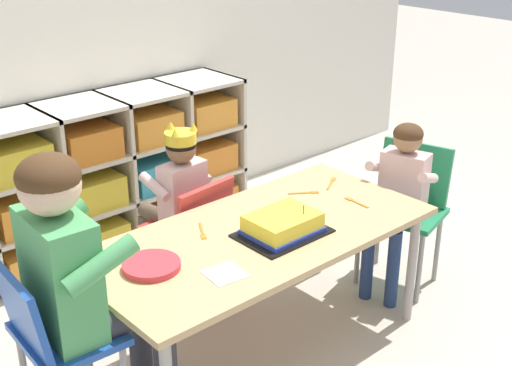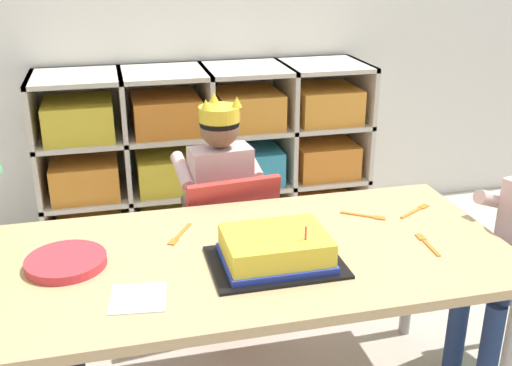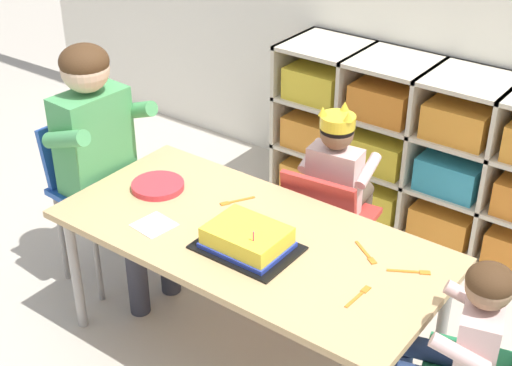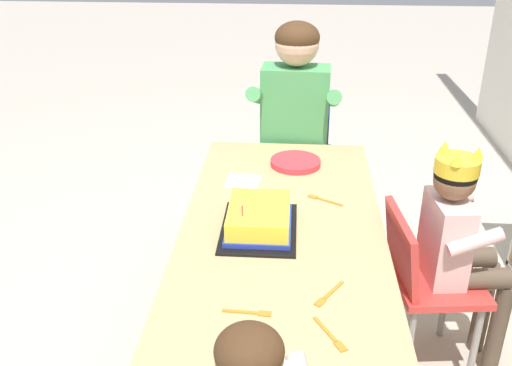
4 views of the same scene
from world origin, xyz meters
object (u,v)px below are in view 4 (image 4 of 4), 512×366
(fork_scattered_mid_table, at_px, (323,200))
(adult_helper_seated, at_px, (294,116))
(classroom_chair_blue, at_px, (423,275))
(child_with_crown, at_px, (459,237))
(fork_by_napkin, at_px, (250,313))
(activity_table, at_px, (282,234))
(birthday_cake_on_tray, at_px, (259,220))
(fork_near_child_seat, at_px, (331,336))
(classroom_chair_adult_side, at_px, (294,151))
(paper_plate_stack, at_px, (296,162))
(fork_near_cake_tray, at_px, (328,295))

(fork_scattered_mid_table, bearing_deg, adult_helper_seated, 131.54)
(classroom_chair_blue, relative_size, adult_helper_seated, 0.57)
(classroom_chair_blue, distance_m, child_with_crown, 0.18)
(classroom_chair_blue, distance_m, fork_by_napkin, 0.74)
(activity_table, height_order, birthday_cake_on_tray, birthday_cake_on_tray)
(fork_near_child_seat, bearing_deg, classroom_chair_adult_side, -25.87)
(activity_table, height_order, fork_by_napkin, fork_by_napkin)
(fork_near_child_seat, bearing_deg, paper_plate_stack, -24.65)
(adult_helper_seated, bearing_deg, activity_table, -89.02)
(fork_near_child_seat, bearing_deg, fork_near_cake_tray, -29.77)
(activity_table, xyz_separation_m, birthday_cake_on_tray, (0.05, -0.08, 0.08))
(birthday_cake_on_tray, distance_m, fork_near_child_seat, 0.55)
(paper_plate_stack, bearing_deg, classroom_chair_blue, 41.36)
(classroom_chair_blue, relative_size, classroom_chair_adult_side, 0.85)
(fork_near_cake_tray, height_order, fork_near_child_seat, same)
(fork_by_napkin, bearing_deg, paper_plate_stack, -93.28)
(activity_table, distance_m, fork_near_cake_tray, 0.42)
(child_with_crown, bearing_deg, fork_scattered_mid_table, 60.17)
(activity_table, distance_m, birthday_cake_on_tray, 0.12)
(activity_table, xyz_separation_m, fork_near_cake_tray, (0.39, 0.14, 0.05))
(birthday_cake_on_tray, relative_size, fork_by_napkin, 2.58)
(adult_helper_seated, bearing_deg, fork_near_cake_tray, -81.47)
(activity_table, bearing_deg, fork_near_cake_tray, 19.08)
(activity_table, height_order, classroom_chair_blue, classroom_chair_blue)
(adult_helper_seated, bearing_deg, classroom_chair_adult_side, 90.00)
(adult_helper_seated, xyz_separation_m, birthday_cake_on_tray, (0.80, -0.10, -0.08))
(birthday_cake_on_tray, distance_m, paper_plate_stack, 0.54)
(adult_helper_seated, distance_m, fork_scattered_mid_table, 0.60)
(paper_plate_stack, xyz_separation_m, fork_near_child_seat, (1.03, 0.10, -0.01))
(classroom_chair_blue, bearing_deg, paper_plate_stack, 34.87)
(activity_table, height_order, paper_plate_stack, paper_plate_stack)
(classroom_chair_adult_side, bearing_deg, child_with_crown, -54.91)
(adult_helper_seated, distance_m, fork_near_cake_tray, 1.15)
(child_with_crown, bearing_deg, fork_by_napkin, 118.94)
(birthday_cake_on_tray, xyz_separation_m, fork_near_cake_tray, (0.34, 0.21, -0.03))
(activity_table, relative_size, fork_scattered_mid_table, 11.05)
(classroom_chair_adult_side, bearing_deg, activity_table, -89.15)
(child_with_crown, relative_size, adult_helper_seated, 0.80)
(classroom_chair_adult_side, height_order, fork_by_napkin, classroom_chair_adult_side)
(classroom_chair_blue, relative_size, birthday_cake_on_tray, 1.80)
(child_with_crown, relative_size, classroom_chair_adult_side, 1.19)
(birthday_cake_on_tray, bearing_deg, child_with_crown, 92.71)
(activity_table, height_order, fork_near_child_seat, fork_near_child_seat)
(adult_helper_seated, xyz_separation_m, paper_plate_stack, (0.27, 0.01, -0.10))
(birthday_cake_on_tray, relative_size, paper_plate_stack, 1.65)
(birthday_cake_on_tray, height_order, paper_plate_stack, birthday_cake_on_tray)
(classroom_chair_blue, relative_size, fork_by_napkin, 4.66)
(classroom_chair_blue, distance_m, paper_plate_stack, 0.69)
(fork_by_napkin, xyz_separation_m, fork_near_child_seat, (0.08, 0.21, 0.00))
(classroom_chair_adult_side, distance_m, fork_near_cake_tray, 1.26)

